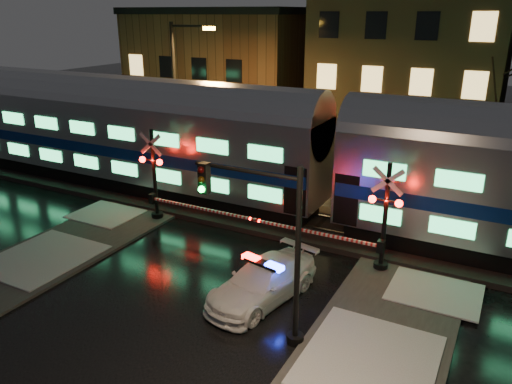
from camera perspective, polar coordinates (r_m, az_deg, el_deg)
ground at (r=19.38m, az=-3.62°, el=-8.34°), size 120.00×120.00×0.00m
ballast at (r=23.31m, az=2.78°, el=-2.95°), size 90.00×4.20×0.24m
building_left at (r=42.89m, az=-3.31°, el=13.61°), size 14.00×10.00×9.00m
building_mid at (r=37.81m, az=17.57°, el=13.82°), size 12.00×11.00×11.50m
train at (r=21.36m, az=8.92°, el=3.97°), size 51.00×3.12×5.92m
police_car at (r=16.93m, az=0.75°, el=-10.21°), size 2.75×4.83×1.47m
crossing_signal_right at (r=18.79m, az=13.31°, el=-3.90°), size 5.95×0.66×4.21m
crossing_signal_left at (r=22.97m, az=-10.92°, el=0.78°), size 6.06×0.67×4.29m
traffic_light at (r=14.11m, az=1.55°, el=-6.51°), size 3.50×0.66×5.42m
streetlight at (r=29.57m, az=-8.81°, el=11.56°), size 2.90×0.30×8.66m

